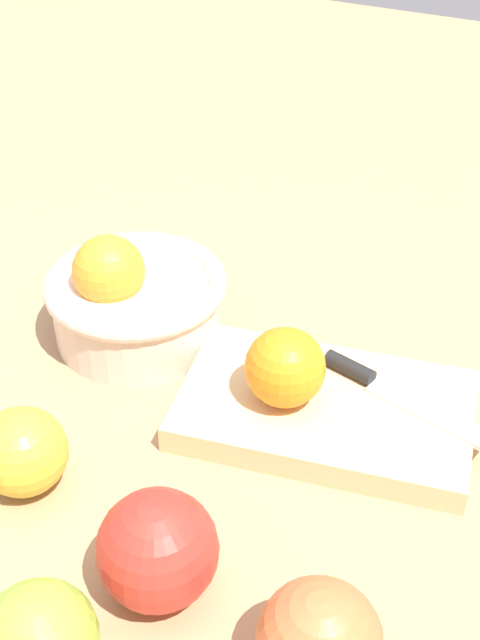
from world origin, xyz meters
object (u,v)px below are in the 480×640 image
at_px(bowl, 134,298).
at_px(orange_on_board, 285,367).
at_px(apple_front_center, 37,639).
at_px(apple_front_right_2, 157,550).
at_px(cutting_board, 325,410).
at_px(apple_front_left_2, 23,452).
at_px(knife, 383,386).

relative_size(bowl, orange_on_board, 2.54).
bearing_deg(apple_front_center, bowl, 112.10).
xyz_separation_m(apple_front_right_2, apple_front_center, (-0.03, -0.09, -0.00)).
height_order(cutting_board, orange_on_board, orange_on_board).
bearing_deg(apple_front_left_2, orange_on_board, 45.74).
distance_m(orange_on_board, apple_front_left_2, 0.21).
xyz_separation_m(cutting_board, orange_on_board, (-0.03, -0.01, 0.04)).
relative_size(bowl, apple_front_center, 2.30).
height_order(bowl, orange_on_board, bowl).
distance_m(bowl, orange_on_board, 0.18).
distance_m(apple_front_right_2, apple_front_left_2, 0.14).
bearing_deg(knife, apple_front_right_2, -108.58).
xyz_separation_m(bowl, apple_front_right_2, (0.16, -0.24, -0.00)).
bearing_deg(apple_front_left_2, knife, 41.94).
relative_size(apple_front_right_2, apple_front_left_2, 1.19).
bearing_deg(apple_front_left_2, apple_front_center, -49.28).
distance_m(knife, apple_front_right_2, 0.25).
bearing_deg(bowl, knife, -0.61).
bearing_deg(apple_front_right_2, cutting_board, 78.85).
xyz_separation_m(cutting_board, knife, (0.04, 0.03, 0.02)).
height_order(orange_on_board, apple_front_center, orange_on_board).
height_order(cutting_board, knife, knife).
distance_m(knife, apple_front_left_2, 0.29).
height_order(bowl, apple_front_right_2, bowl).
bearing_deg(orange_on_board, apple_front_right_2, -92.50).
xyz_separation_m(apple_front_center, apple_front_left_2, (-0.11, 0.12, -0.00)).
height_order(bowl, knife, bowl).
height_order(cutting_board, apple_front_left_2, apple_front_left_2).
bearing_deg(cutting_board, orange_on_board, -156.66).
distance_m(cutting_board, apple_front_center, 0.30).
relative_size(apple_front_right_2, apple_front_center, 1.13).
distance_m(orange_on_board, apple_front_right_2, 0.19).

